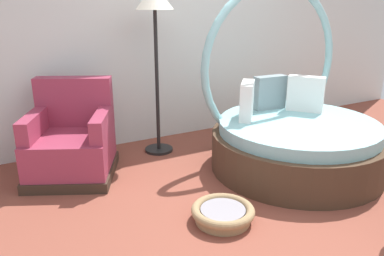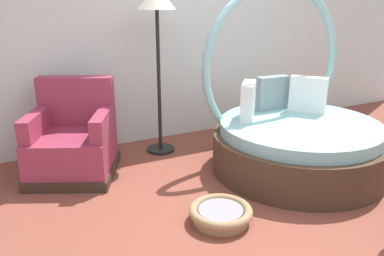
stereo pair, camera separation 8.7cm
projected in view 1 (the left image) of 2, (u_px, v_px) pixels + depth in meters
name	position (u px, v px, depth m)	size (l,w,h in m)	color
ground_plane	(288.00, 216.00, 3.23)	(8.00, 8.00, 0.02)	brown
back_wall	(170.00, 23.00, 4.68)	(8.00, 0.12, 2.80)	silver
round_daybed	(293.00, 133.00, 4.05)	(1.75, 1.75, 1.88)	#473323
red_armchair	(72.00, 143.00, 3.86)	(1.06, 1.06, 0.94)	#38281E
pet_basket	(223.00, 213.00, 3.11)	(0.51, 0.51, 0.13)	#9E7F56
floor_lamp	(155.00, 14.00, 4.07)	(0.40, 0.40, 1.82)	black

